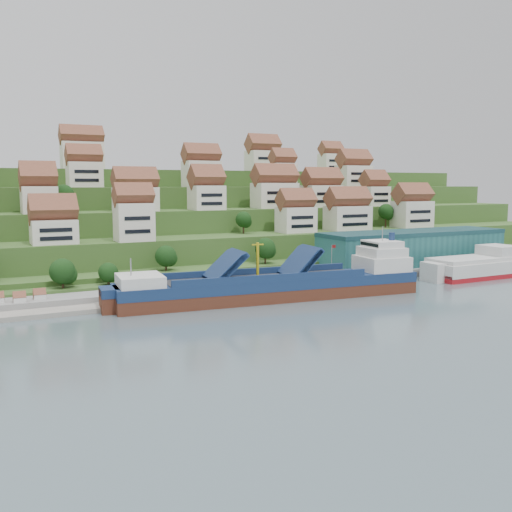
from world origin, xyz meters
TOP-DOWN VIEW (x-y plane):
  - ground at (0.00, 0.00)m, footprint 300.00×300.00m
  - quay at (20.00, 15.00)m, footprint 180.00×14.00m
  - pebble_beach at (-58.00, 12.00)m, footprint 45.00×20.00m
  - hillside at (0.00, 103.55)m, footprint 260.00×128.00m
  - hillside_village at (0.79, 59.98)m, footprint 156.27×62.09m
  - hillside_trees at (-12.66, 42.81)m, footprint 137.73×62.79m
  - warehouse at (52.00, 17.00)m, footprint 60.00×15.00m
  - flagpole at (18.11, 10.00)m, footprint 1.28×0.16m
  - beach_huts at (-60.00, 10.75)m, footprint 14.40×3.70m
  - cargo_ship at (-3.69, -1.40)m, footprint 71.17×17.72m
  - second_ship at (61.59, 0.32)m, footprint 32.23×12.34m

SIDE VIEW (x-z plane):
  - ground at x=0.00m, z-range 0.00..0.00m
  - pebble_beach at x=-58.00m, z-range 0.00..1.00m
  - quay at x=20.00m, z-range 0.00..2.20m
  - beach_huts at x=-60.00m, z-range 1.00..3.20m
  - second_ship at x=61.59m, z-range -1.84..7.46m
  - cargo_ship at x=-3.69m, z-range -4.74..10.79m
  - flagpole at x=18.11m, z-range 2.88..10.88m
  - warehouse at x=52.00m, z-range 2.20..12.20m
  - hillside at x=0.00m, z-range -4.84..26.16m
  - hillside_trees at x=-12.66m, z-range 0.55..31.36m
  - hillside_village at x=0.79m, z-range 9.49..38.64m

